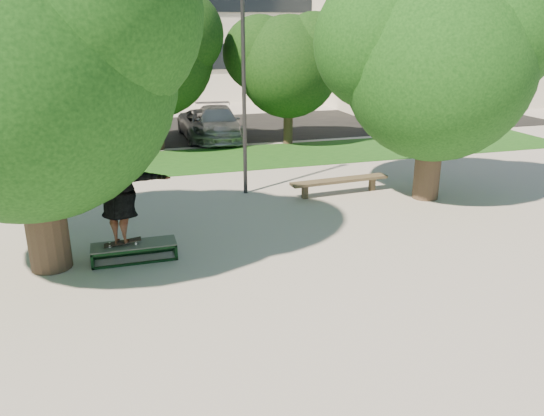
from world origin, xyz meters
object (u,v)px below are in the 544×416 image
object	(u,v)px
tree_left	(16,50)
grind_box	(134,252)
lamppost	(244,88)
car_dark	(93,126)
tree_right	(434,55)
bench	(340,181)
car_grey	(207,125)
car_silver_b	(217,123)
car_silver_a	(92,126)

from	to	relation	value
tree_left	grind_box	distance (m)	4.60
lamppost	car_dark	distance (m)	9.93
tree_right	tree_left	bearing A→B (deg)	-168.97
bench	car_grey	distance (m)	9.77
lamppost	bench	size ratio (longest dim) A/B	1.94
bench	car_grey	world-z (taller)	car_grey
grind_box	bench	size ratio (longest dim) A/B	0.57
tree_right	car_silver_b	xyz separation A→B (m)	(-4.13, 10.42, -3.39)
bench	car_silver_a	size ratio (longest dim) A/B	0.81
tree_left	car_grey	xyz separation A→B (m)	(5.61, 12.44, -3.78)
car_grey	car_dark	bearing A→B (deg)	179.46
car_dark	car_grey	size ratio (longest dim) A/B	1.08
grind_box	car_grey	bearing A→B (deg)	73.19
lamppost	grind_box	xyz separation A→B (m)	(-3.50, -4.10, -2.96)
tree_right	car_grey	bearing A→B (deg)	113.76
car_silver_b	car_silver_a	bearing A→B (deg)	173.28
tree_right	grind_box	world-z (taller)	tree_right
tree_right	car_silver_b	bearing A→B (deg)	111.63
car_silver_b	grind_box	bearing A→B (deg)	-103.42
bench	car_silver_a	bearing A→B (deg)	120.31
car_silver_a	car_grey	world-z (taller)	car_silver_a
lamppost	car_silver_b	distance (m)	8.88
tree_right	car_grey	world-z (taller)	tree_right
tree_right	lamppost	xyz separation A→B (m)	(-4.92, 1.92, -0.94)
lamppost	car_dark	world-z (taller)	lamppost
car_dark	bench	bearing A→B (deg)	-56.47
tree_right	car_grey	distance (m)	11.92
grind_box	car_grey	distance (m)	13.21
car_silver_b	tree_left	bearing A→B (deg)	-110.74
bench	car_dark	xyz separation A→B (m)	(-7.27, 9.44, 0.42)
tree_left	car_silver_b	size ratio (longest dim) A/B	1.47
grind_box	car_silver_a	xyz separation A→B (m)	(-1.16, 13.77, 0.47)
car_silver_a	car_silver_b	distance (m)	5.57
grind_box	car_silver_b	distance (m)	13.32
tree_right	lamppost	bearing A→B (deg)	158.72
bench	car_silver_a	xyz separation A→B (m)	(-7.36, 10.61, 0.26)
tree_left	car_dark	xyz separation A→B (m)	(0.71, 12.41, -3.60)
bench	car_silver_b	bearing A→B (deg)	96.99
tree_left	bench	xyz separation A→B (m)	(7.99, 2.96, -4.02)
tree_right	grind_box	bearing A→B (deg)	-165.43
car_grey	tree_left	bearing A→B (deg)	-115.18
tree_left	car_silver_a	world-z (taller)	tree_left
car_grey	lamppost	bearing A→B (deg)	-93.03
tree_right	lamppost	size ratio (longest dim) A/B	1.07
bench	tree_left	bearing A→B (deg)	-164.07
car_silver_b	lamppost	bearing A→B (deg)	-89.93
tree_right	car_dark	xyz separation A→B (m)	(-9.50, 10.42, -3.28)
car_silver_a	car_silver_b	xyz separation A→B (m)	(5.45, -1.17, 0.05)
car_dark	car_silver_b	xyz separation A→B (m)	(5.37, 0.00, -0.11)
lamppost	grind_box	world-z (taller)	lamppost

